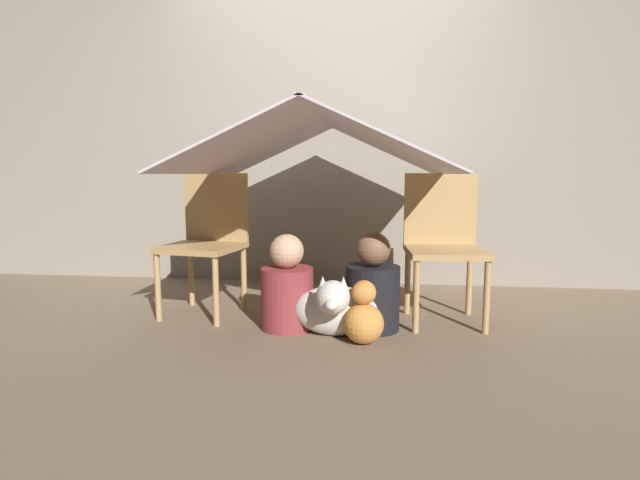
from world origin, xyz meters
TOP-DOWN VIEW (x-y plane):
  - ground_plane at (0.00, 0.00)m, footprint 8.80×8.80m
  - wall_back at (0.00, 1.13)m, footprint 7.00×0.05m
  - chair_left at (-0.72, 0.13)m, footprint 0.50×0.50m
  - chair_right at (0.73, 0.13)m, footprint 0.47×0.47m
  - sheet_canopy at (0.00, 0.05)m, footprint 1.48×1.55m
  - person_front at (-0.16, -0.15)m, footprint 0.30×0.30m
  - person_second at (0.32, -0.11)m, footprint 0.31×0.31m
  - dog at (0.12, -0.28)m, footprint 0.46×0.39m
  - plush_toy at (0.28, -0.36)m, footprint 0.21×0.21m

SIDE VIEW (x-z plane):
  - ground_plane at x=0.00m, z-range 0.00..0.00m
  - plush_toy at x=0.28m, z-range -0.03..0.30m
  - dog at x=0.12m, z-range -0.02..0.35m
  - person_front at x=-0.16m, z-range -0.05..0.50m
  - person_second at x=0.32m, z-range -0.05..0.51m
  - chair_left at x=-0.72m, z-range 0.05..0.93m
  - chair_right at x=0.73m, z-range 0.05..0.93m
  - sheet_canopy at x=0.00m, z-range 0.88..1.23m
  - wall_back at x=0.00m, z-range 0.00..2.50m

